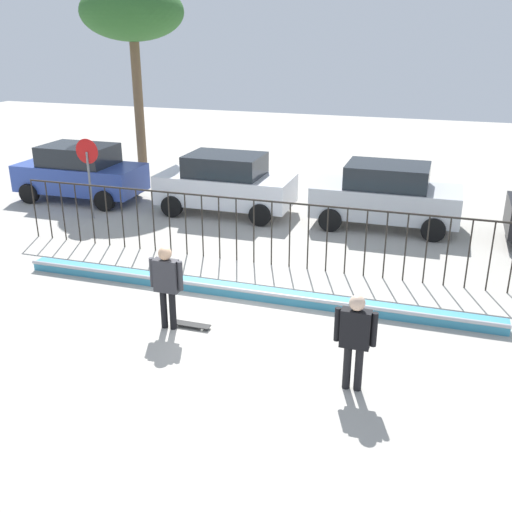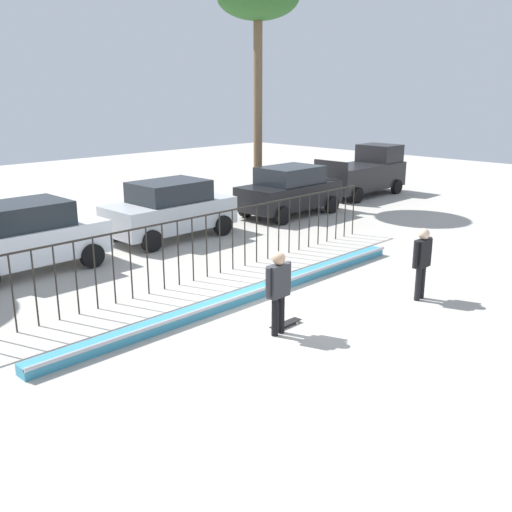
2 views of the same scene
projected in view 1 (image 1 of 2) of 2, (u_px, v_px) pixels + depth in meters
The scene contains 11 objects.
ground_plane at pixel (228, 319), 12.28m from camera, with size 60.00×60.00×0.00m, color #ADA89E.
bowl_coping_ledge at pixel (246, 292), 13.24m from camera, with size 11.00×0.40×0.27m.
perimeter_fence at pixel (272, 225), 14.68m from camera, with size 14.04×0.04×1.68m.
skateboarder at pixel (167, 280), 11.54m from camera, with size 0.70×0.26×1.74m.
skateboard at pixel (191, 325), 11.91m from camera, with size 0.80×0.20×0.07m.
camera_operator at pixel (355, 334), 9.55m from camera, with size 0.69×0.26×1.72m.
parked_car_blue at pixel (80, 172), 20.32m from camera, with size 4.30×2.12×1.90m.
parked_car_white at pixel (226, 183), 18.89m from camera, with size 4.30×2.12×1.90m.
parked_car_silver at pixel (386, 195), 17.58m from camera, with size 4.30×2.12×1.90m.
stop_sign at pixel (88, 168), 18.08m from camera, with size 0.76×0.07×2.50m.
palm_tree_short at pixel (132, 14), 21.35m from camera, with size 3.75×3.75×7.17m.
Camera 1 is at (3.91, -10.26, 5.68)m, focal length 41.56 mm.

